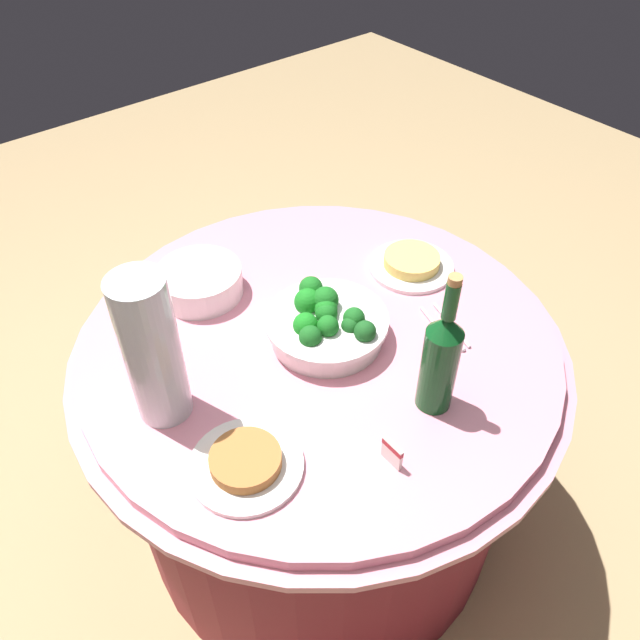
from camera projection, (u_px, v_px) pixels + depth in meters
The scene contains 10 objects.
ground_plane at pixel (320, 506), 1.98m from camera, with size 6.00×6.00×0.00m, color tan.
buffet_table at pixel (320, 432), 1.72m from camera, with size 1.16×1.16×0.74m.
broccoli_bowl at pixel (326, 323), 1.44m from camera, with size 0.28×0.28×0.11m.
plate_stack at pixel (200, 282), 1.56m from camera, with size 0.21×0.21×0.07m.
wine_bottle at pixel (440, 359), 1.24m from camera, with size 0.07×0.07×0.34m.
decorative_fruit_vase at pixel (153, 354), 1.21m from camera, with size 0.11×0.11×0.34m.
serving_tongs at pixel (446, 329), 1.48m from camera, with size 0.17×0.09×0.01m.
food_plate_noodles at pixel (411, 263), 1.64m from camera, with size 0.22×0.22×0.04m.
food_plate_peanuts at pixel (246, 463), 1.20m from camera, with size 0.22×0.22×0.04m.
label_placard_front at pixel (392, 452), 1.20m from camera, with size 0.05×0.01×0.05m.
Camera 1 is at (-0.81, 0.67, 1.77)m, focal length 35.71 mm.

